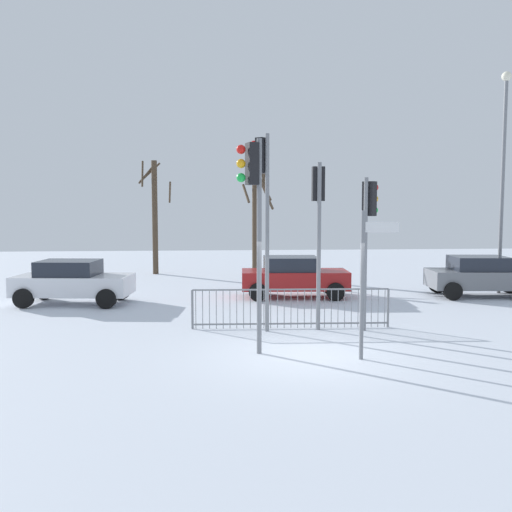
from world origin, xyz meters
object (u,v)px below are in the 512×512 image
at_px(direction_sign_post, 365,277).
at_px(car_white_far, 73,281).
at_px(traffic_light_foreground_right, 263,188).
at_px(bare_tree_centre, 257,219).
at_px(bare_tree_left, 155,213).
at_px(car_red_mid, 294,276).
at_px(street_lamp, 503,162).
at_px(traffic_light_mid_left, 318,208).
at_px(traffic_light_rear_left, 369,219).
at_px(traffic_light_mid_right, 253,197).
at_px(car_grey_near, 481,276).

height_order(direction_sign_post, car_white_far, direction_sign_post).
relative_size(traffic_light_foreground_right, bare_tree_centre, 0.88).
distance_m(car_white_far, bare_tree_left, 8.87).
distance_m(direction_sign_post, car_white_far, 10.98).
xyz_separation_m(traffic_light_foreground_right, car_red_mid, (1.61, 5.41, -2.97)).
relative_size(street_lamp, bare_tree_centre, 1.41).
bearing_deg(car_red_mid, car_white_far, -170.75).
relative_size(traffic_light_mid_left, bare_tree_centre, 0.76).
xyz_separation_m(traffic_light_rear_left, traffic_light_mid_right, (-3.20, -2.24, 0.52)).
height_order(traffic_light_mid_left, car_grey_near, traffic_light_mid_left).
bearing_deg(car_grey_near, traffic_light_mid_right, -135.36).
xyz_separation_m(traffic_light_foreground_right, direction_sign_post, (1.91, -2.95, -1.96)).
xyz_separation_m(traffic_light_mid_right, car_red_mid, (2.03, 7.74, -2.70)).
height_order(traffic_light_mid_right, car_white_far, traffic_light_mid_right).
bearing_deg(traffic_light_rear_left, bare_tree_centre, 147.70).
xyz_separation_m(traffic_light_mid_right, bare_tree_centre, (1.17, 13.81, -0.77)).
xyz_separation_m(traffic_light_mid_right, car_white_far, (-5.59, 6.91, -2.70)).
relative_size(traffic_light_mid_left, traffic_light_mid_right, 0.93).
xyz_separation_m(traffic_light_foreground_right, car_grey_near, (8.45, 5.02, -2.97)).
distance_m(traffic_light_foreground_right, car_grey_near, 10.27).
relative_size(direction_sign_post, bare_tree_left, 0.58).
distance_m(traffic_light_foreground_right, bare_tree_left, 13.61).
xyz_separation_m(traffic_light_foreground_right, bare_tree_left, (-4.09, 12.96, -0.77)).
relative_size(car_white_far, car_grey_near, 1.01).
bearing_deg(car_white_far, bare_tree_left, 83.17).
relative_size(car_red_mid, street_lamp, 0.47).
height_order(traffic_light_foreground_right, car_red_mid, traffic_light_foreground_right).
bearing_deg(car_red_mid, bare_tree_left, 130.08).
relative_size(traffic_light_rear_left, traffic_light_mid_left, 0.91).
distance_m(traffic_light_mid_left, direction_sign_post, 3.44).
relative_size(direction_sign_post, car_white_far, 0.80).
distance_m(traffic_light_mid_left, car_white_far, 9.05).
relative_size(traffic_light_foreground_right, bare_tree_left, 0.93).
relative_size(direction_sign_post, car_grey_near, 0.81).
bearing_deg(street_lamp, car_grey_near, -144.67).
xyz_separation_m(traffic_light_rear_left, traffic_light_foreground_right, (-2.78, 0.09, 0.79)).
height_order(traffic_light_mid_left, street_lamp, street_lamp).
height_order(direction_sign_post, bare_tree_left, bare_tree_left).
relative_size(car_red_mid, car_grey_near, 0.99).
height_order(traffic_light_foreground_right, direction_sign_post, traffic_light_foreground_right).
bearing_deg(traffic_light_mid_left, direction_sign_post, -81.71).
height_order(traffic_light_mid_right, direction_sign_post, traffic_light_mid_right).
xyz_separation_m(car_white_far, street_lamp, (15.53, 1.20, 4.14)).
distance_m(traffic_light_mid_left, traffic_light_foreground_right, 1.57).
bearing_deg(direction_sign_post, bare_tree_left, 117.45).
bearing_deg(bare_tree_centre, traffic_light_rear_left, -80.05).
relative_size(traffic_light_mid_right, car_red_mid, 1.22).
xyz_separation_m(traffic_light_rear_left, car_grey_near, (5.67, 5.11, -2.18)).
bearing_deg(traffic_light_rear_left, street_lamp, 88.81).
bearing_deg(direction_sign_post, car_grey_near, 57.46).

